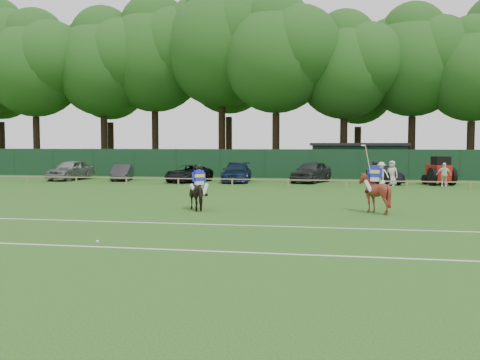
% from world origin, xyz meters
% --- Properties ---
extents(ground, '(160.00, 160.00, 0.00)m').
position_xyz_m(ground, '(0.00, 0.00, 0.00)').
color(ground, '#1E4C14').
rests_on(ground, ground).
extents(horse_dark, '(1.60, 1.85, 1.44)m').
position_xyz_m(horse_dark, '(-1.44, 3.31, 0.72)').
color(horse_dark, black).
rests_on(horse_dark, ground).
extents(horse_chestnut, '(1.49, 1.65, 1.73)m').
position_xyz_m(horse_chestnut, '(6.26, 3.79, 0.87)').
color(horse_chestnut, maroon).
rests_on(horse_chestnut, ground).
extents(sedan_silver, '(2.47, 5.04, 1.65)m').
position_xyz_m(sedan_silver, '(-17.27, 21.38, 0.83)').
color(sedan_silver, '#949598').
rests_on(sedan_silver, ground).
extents(sedan_grey, '(2.34, 4.16, 1.30)m').
position_xyz_m(sedan_grey, '(-12.87, 21.64, 0.65)').
color(sedan_grey, '#2E2D30').
rests_on(sedan_grey, ground).
extents(suv_black, '(3.16, 5.13, 1.33)m').
position_xyz_m(suv_black, '(-7.06, 20.94, 0.66)').
color(suv_black, black).
rests_on(suv_black, ground).
extents(sedan_navy, '(2.64, 5.32, 1.48)m').
position_xyz_m(sedan_navy, '(-3.41, 21.65, 0.74)').
color(sedan_navy, '#12203B').
rests_on(sedan_navy, ground).
extents(hatch_grey, '(3.31, 5.18, 1.64)m').
position_xyz_m(hatch_grey, '(2.31, 22.27, 0.82)').
color(hatch_grey, '#303133').
rests_on(hatch_grey, ground).
extents(estate_black, '(2.67, 4.24, 1.32)m').
position_xyz_m(estate_black, '(7.76, 21.80, 0.66)').
color(estate_black, black).
rests_on(estate_black, ground).
extents(spectator_left, '(1.24, 0.97, 1.68)m').
position_xyz_m(spectator_left, '(7.41, 19.92, 0.84)').
color(spectator_left, beige).
rests_on(spectator_left, ground).
extents(spectator_mid, '(1.01, 0.49, 1.67)m').
position_xyz_m(spectator_mid, '(11.60, 19.65, 0.84)').
color(spectator_mid, white).
rests_on(spectator_mid, ground).
extents(spectator_right, '(1.03, 0.88, 1.78)m').
position_xyz_m(spectator_right, '(8.15, 19.99, 0.89)').
color(spectator_right, beige).
rests_on(spectator_right, ground).
extents(rider_dark, '(0.85, 0.65, 1.41)m').
position_xyz_m(rider_dark, '(-1.43, 3.30, 1.40)').
color(rider_dark, silver).
rests_on(rider_dark, ground).
extents(rider_chestnut, '(0.94, 0.59, 2.05)m').
position_xyz_m(rider_chestnut, '(6.26, 3.78, 1.64)').
color(rider_chestnut, silver).
rests_on(rider_chestnut, ground).
extents(polo_ball, '(0.09, 0.09, 0.09)m').
position_xyz_m(polo_ball, '(-2.24, -5.39, 0.04)').
color(polo_ball, silver).
rests_on(polo_ball, ground).
extents(pitch_lines, '(60.00, 5.10, 0.01)m').
position_xyz_m(pitch_lines, '(0.00, -3.50, 0.01)').
color(pitch_lines, silver).
rests_on(pitch_lines, ground).
extents(pitch_rail, '(62.10, 0.10, 0.50)m').
position_xyz_m(pitch_rail, '(0.00, 18.00, 0.45)').
color(pitch_rail, '#997F5B').
rests_on(pitch_rail, ground).
extents(perimeter_fence, '(92.08, 0.08, 2.50)m').
position_xyz_m(perimeter_fence, '(0.00, 27.00, 1.25)').
color(perimeter_fence, '#14351E').
rests_on(perimeter_fence, ground).
extents(utility_shed, '(8.40, 4.40, 3.04)m').
position_xyz_m(utility_shed, '(6.00, 30.00, 1.54)').
color(utility_shed, '#14331E').
rests_on(utility_shed, ground).
extents(tree_row, '(96.00, 12.00, 21.00)m').
position_xyz_m(tree_row, '(2.00, 35.00, 0.00)').
color(tree_row, '#26561C').
rests_on(tree_row, ground).
extents(tractor, '(2.24, 2.80, 2.07)m').
position_xyz_m(tractor, '(11.55, 21.37, 0.98)').
color(tractor, '#9F1B0E').
rests_on(tractor, ground).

